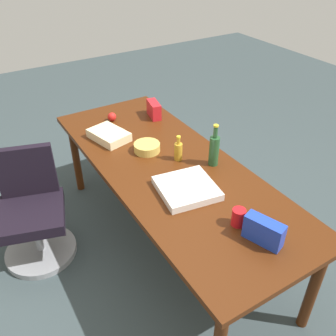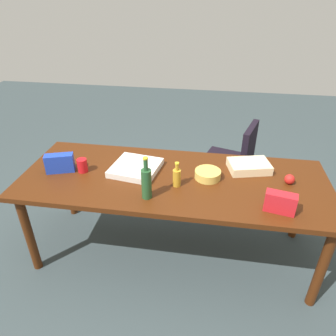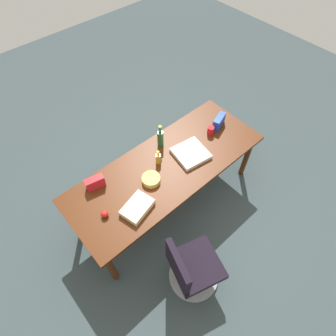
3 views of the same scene
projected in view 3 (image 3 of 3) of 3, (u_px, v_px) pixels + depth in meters
The scene contains 12 objects.
ground_plane at pixel (167, 200), 3.78m from camera, with size 10.00×10.00×0.00m, color #354143.
conference_table at pixel (167, 170), 3.22m from camera, with size 2.39×0.92×0.78m.
office_chair at pixel (191, 269), 2.90m from camera, with size 0.60×0.60×0.88m.
wine_bottle at pixel (160, 138), 3.24m from camera, with size 0.09×0.09×0.32m.
pizza_box at pixel (191, 153), 3.23m from camera, with size 0.36×0.36×0.05m, color silver.
red_solo_cup at pixel (211, 131), 3.41m from camera, with size 0.08×0.08×0.11m, color red.
chip_bowl at pixel (151, 179), 3.01m from camera, with size 0.20×0.20×0.06m, color gold.
chip_bag_red at pixel (95, 183), 2.94m from camera, with size 0.20×0.08×0.14m, color red.
sheet_cake at pixel (137, 207), 2.80m from camera, with size 0.32×0.22×0.07m, color beige.
chip_bag_blue at pixel (219, 122), 3.47m from camera, with size 0.22×0.08×0.15m, color #1D3DB6.
apple_red at pixel (105, 214), 2.76m from camera, with size 0.08×0.08×0.08m, color red.
dressing_bottle at pixel (158, 158), 3.12m from camera, with size 0.08×0.08×0.20m.
Camera 3 is at (1.24, 1.42, 3.31)m, focal length 29.70 mm.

